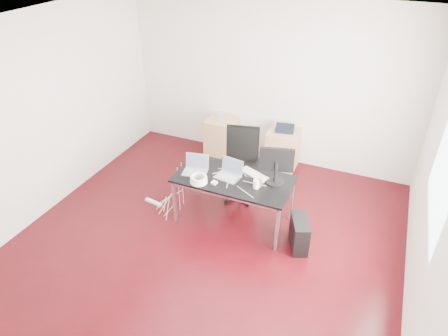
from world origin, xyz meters
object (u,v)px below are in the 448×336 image
at_px(filing_cabinet_left, 221,137).
at_px(pc_tower, 299,233).
at_px(filing_cabinet_right, 282,149).
at_px(desk, 234,181).
at_px(office_chair, 241,160).

bearing_deg(filing_cabinet_left, pc_tower, -43.89).
distance_m(filing_cabinet_left, filing_cabinet_right, 1.15).
relative_size(desk, pc_tower, 3.56).
bearing_deg(office_chair, desk, -89.70).
height_order(desk, pc_tower, desk).
bearing_deg(office_chair, filing_cabinet_left, 114.46).
bearing_deg(pc_tower, desk, 148.40).
bearing_deg(filing_cabinet_right, filing_cabinet_left, 180.00).
relative_size(filing_cabinet_right, pc_tower, 1.56).
xyz_separation_m(desk, pc_tower, (1.00, -0.16, -0.46)).
xyz_separation_m(desk, filing_cabinet_right, (0.23, 1.69, -0.33)).
height_order(filing_cabinet_left, pc_tower, filing_cabinet_left).
height_order(office_chair, filing_cabinet_left, office_chair).
xyz_separation_m(office_chair, pc_tower, (1.16, -0.84, -0.39)).
bearing_deg(pc_tower, office_chair, 121.70).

